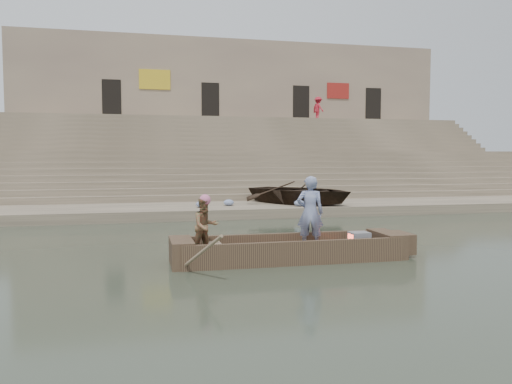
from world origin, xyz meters
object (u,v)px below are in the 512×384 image
object	(u,v)px
standing_man	(310,213)
television	(359,240)
main_rowboat	(289,256)
pedestrian	(318,108)
rowing_man	(205,226)
beached_rowboat	(301,192)

from	to	relation	value
standing_man	television	world-z (taller)	standing_man
main_rowboat	pedestrian	bearing A→B (deg)	68.61
rowing_man	pedestrian	bearing A→B (deg)	43.82
pedestrian	television	bearing A→B (deg)	145.00
main_rowboat	standing_man	xyz separation A→B (m)	(0.60, 0.20, 1.00)
pedestrian	main_rowboat	bearing A→B (deg)	141.24
rowing_man	standing_man	bearing A→B (deg)	-16.72
standing_man	beached_rowboat	xyz separation A→B (m)	(2.88, 9.55, -0.20)
television	rowing_man	bearing A→B (deg)	179.84
main_rowboat	television	distance (m)	1.82
standing_man	pedestrian	size ratio (longest dim) A/B	1.04
beached_rowboat	pedestrian	xyz separation A→B (m)	(6.06, 14.58, 5.14)
standing_man	rowing_man	size ratio (longest dim) A/B	1.35
standing_man	beached_rowboat	size ratio (longest dim) A/B	0.36
main_rowboat	beached_rowboat	world-z (taller)	beached_rowboat
standing_man	rowing_man	world-z (taller)	standing_man
main_rowboat	pedestrian	distance (m)	26.80
standing_man	beached_rowboat	distance (m)	9.98
television	beached_rowboat	world-z (taller)	beached_rowboat
rowing_man	television	size ratio (longest dim) A/B	2.88
standing_man	pedestrian	xyz separation A→B (m)	(8.93, 24.13, 4.94)
rowing_man	television	world-z (taller)	rowing_man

